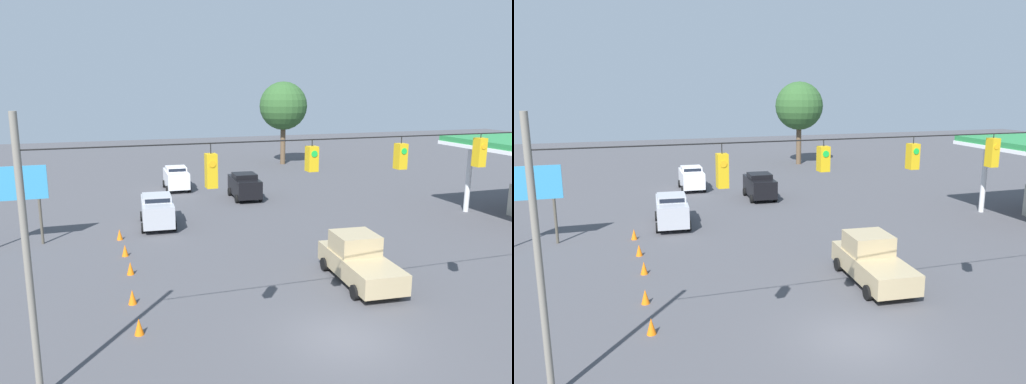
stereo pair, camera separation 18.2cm
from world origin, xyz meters
TOP-DOWN VIEW (x-y plane):
  - ground_plane at (0.00, 0.00)m, footprint 140.00×140.00m
  - overhead_signal_span at (-0.01, 0.36)m, footprint 20.02×0.38m
  - pickup_truck_tan_crossing_near at (-3.16, -4.67)m, footprint 2.59×5.46m
  - sedan_black_oncoming_deep at (-3.13, -22.62)m, footprint 2.28×4.25m
  - sedan_silver_withflow_far at (4.43, -16.81)m, footprint 2.36×4.55m
  - sedan_white_withflow_deep at (1.45, -27.76)m, footprint 2.13×4.05m
  - traffic_cone_nearest at (6.88, -2.59)m, footprint 0.35×0.35m
  - traffic_cone_second at (6.91, -5.30)m, footprint 0.35×0.35m
  - traffic_cone_third at (6.73, -8.70)m, footprint 0.35×0.35m
  - traffic_cone_fourth at (6.80, -11.46)m, footprint 0.35×0.35m
  - traffic_cone_fifth at (6.91, -14.51)m, footprint 0.35×0.35m
  - roadside_billboard at (12.29, -15.10)m, footprint 3.40×0.16m
  - tree_horizon_left at (-12.47, -38.42)m, footprint 5.35×5.35m

SIDE VIEW (x-z plane):
  - ground_plane at x=0.00m, z-range 0.00..0.00m
  - traffic_cone_nearest at x=6.88m, z-range 0.00..0.62m
  - traffic_cone_second at x=6.91m, z-range 0.00..0.62m
  - traffic_cone_third at x=6.73m, z-range 0.00..0.62m
  - traffic_cone_fourth at x=6.80m, z-range 0.00..0.62m
  - traffic_cone_fifth at x=6.91m, z-range 0.00..0.62m
  - pickup_truck_tan_crossing_near at x=-3.16m, z-range -0.08..2.04m
  - sedan_white_withflow_deep at x=1.45m, z-range 0.04..2.06m
  - sedan_black_oncoming_deep at x=-3.13m, z-range 0.04..2.07m
  - sedan_silver_withflow_far at x=4.43m, z-range 0.04..2.07m
  - roadside_billboard at x=12.29m, z-range 0.97..5.48m
  - overhead_signal_span at x=-0.01m, z-range 1.01..9.16m
  - tree_horizon_left at x=-12.47m, z-range 1.91..11.17m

